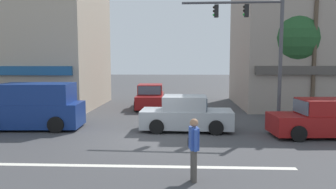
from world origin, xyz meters
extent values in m
plane|color=#3D3D3F|center=(0.00, 0.00, 0.00)|extent=(120.00, 120.00, 0.00)
cube|color=silver|center=(0.00, -3.50, 0.00)|extent=(9.00, 0.24, 0.01)
cube|color=gray|center=(11.60, 10.34, 4.15)|extent=(13.21, 8.11, 8.31)
cylinder|color=#4C3823|center=(7.76, 7.79, 1.49)|extent=(0.32, 0.32, 2.99)
sphere|color=#235128|center=(7.76, 7.79, 4.46)|extent=(3.93, 3.93, 3.93)
cylinder|color=brown|center=(-8.04, 5.36, 4.22)|extent=(0.22, 0.22, 8.43)
cylinder|color=brown|center=(8.65, 6.22, 4.36)|extent=(0.22, 0.22, 8.73)
cylinder|color=#47474C|center=(5.87, 3.21, 3.10)|extent=(0.18, 0.18, 6.20)
cylinder|color=#47474C|center=(3.47, 3.30, 5.95)|extent=(4.80, 0.29, 0.12)
cube|color=black|center=(4.19, 3.27, 5.55)|extent=(0.21, 0.25, 0.60)
sphere|color=black|center=(4.07, 3.28, 5.73)|extent=(0.12, 0.12, 0.12)
sphere|color=black|center=(4.07, 3.28, 5.55)|extent=(0.12, 0.12, 0.12)
sphere|color=green|center=(4.07, 3.28, 5.37)|extent=(0.12, 0.12, 0.12)
cube|color=black|center=(2.75, 3.33, 5.55)|extent=(0.21, 0.25, 0.60)
sphere|color=black|center=(2.63, 3.33, 5.73)|extent=(0.12, 0.12, 0.12)
sphere|color=black|center=(2.63, 3.33, 5.55)|extent=(0.12, 0.12, 0.12)
sphere|color=green|center=(2.63, 3.33, 5.37)|extent=(0.12, 0.12, 0.12)
cube|color=#999EA3|center=(1.32, 1.66, 0.54)|extent=(4.15, 1.82, 0.80)
cube|color=#999EA3|center=(1.22, 1.67, 1.26)|extent=(1.95, 1.62, 0.64)
cube|color=#475666|center=(2.19, 1.64, 1.26)|extent=(0.10, 1.44, 0.54)
cylinder|color=black|center=(2.61, 2.48, 0.32)|extent=(0.65, 0.20, 0.64)
cylinder|color=black|center=(2.56, 0.78, 0.32)|extent=(0.65, 0.20, 0.64)
cylinder|color=black|center=(0.07, 2.55, 0.32)|extent=(0.65, 0.20, 0.64)
cylinder|color=black|center=(0.02, 0.85, 0.32)|extent=(0.65, 0.20, 0.64)
cube|color=maroon|center=(6.88, 0.71, 0.54)|extent=(4.21, 1.98, 0.80)
cube|color=maroon|center=(6.98, 0.71, 1.26)|extent=(2.00, 1.69, 0.64)
cube|color=#475666|center=(6.01, 0.65, 1.26)|extent=(0.16, 1.44, 0.54)
cylinder|color=black|center=(5.67, -0.23, 0.32)|extent=(0.65, 0.22, 0.64)
cylinder|color=black|center=(5.55, 1.47, 0.32)|extent=(0.65, 0.22, 0.64)
cube|color=maroon|center=(-1.03, 8.56, 0.54)|extent=(1.89, 4.17, 0.80)
cube|color=maroon|center=(-1.03, 8.66, 1.26)|extent=(1.65, 1.97, 0.64)
cube|color=#475666|center=(-0.99, 7.69, 1.26)|extent=(1.44, 0.13, 0.54)
cylinder|color=black|center=(-0.12, 7.33, 0.32)|extent=(0.21, 0.65, 0.64)
cylinder|color=black|center=(-1.82, 7.25, 0.32)|extent=(0.21, 0.65, 0.64)
cylinder|color=black|center=(-0.24, 9.87, 0.32)|extent=(0.21, 0.65, 0.64)
cylinder|color=black|center=(-1.94, 9.79, 0.32)|extent=(0.21, 0.65, 0.64)
cube|color=navy|center=(-5.89, 1.72, 0.66)|extent=(4.69, 2.09, 1.10)
cube|color=navy|center=(-5.59, 1.74, 1.66)|extent=(3.29, 1.97, 0.90)
cube|color=#475666|center=(-7.20, 1.65, 1.66)|extent=(0.15, 1.66, 0.76)
cylinder|color=black|center=(-7.36, 2.57, 0.36)|extent=(0.73, 0.24, 0.72)
cylinder|color=black|center=(-4.41, 0.88, 0.36)|extent=(0.73, 0.24, 0.72)
cylinder|color=black|center=(-4.51, 2.72, 0.36)|extent=(0.73, 0.24, 0.72)
cylinder|color=#4C4742|center=(1.46, -4.72, 0.43)|extent=(0.14, 0.14, 0.86)
cylinder|color=#4C4742|center=(1.43, -4.54, 0.43)|extent=(0.14, 0.14, 0.86)
cube|color=#2D4CA5|center=(1.44, -4.63, 1.15)|extent=(0.27, 0.39, 0.58)
sphere|color=#9E7051|center=(1.44, -4.63, 1.56)|extent=(0.22, 0.22, 0.22)
cylinder|color=#2D4CA5|center=(1.48, -4.87, 1.15)|extent=(0.09, 0.09, 0.56)
cylinder|color=#2D4CA5|center=(1.41, -4.39, 1.15)|extent=(0.09, 0.09, 0.56)
cube|color=black|center=(1.43, -4.31, 0.98)|extent=(0.30, 0.16, 0.24)
camera|label=1|loc=(1.16, -12.98, 3.16)|focal=35.00mm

